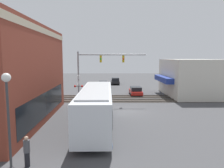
# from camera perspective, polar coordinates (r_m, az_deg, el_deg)

# --- Properties ---
(ground_plane) EXTENTS (120.00, 120.00, 0.00)m
(ground_plane) POSITION_cam_1_polar(r_m,az_deg,el_deg) (24.42, 3.21, -7.16)
(ground_plane) COLOR #424244
(shop_building) EXTENTS (11.25, 9.00, 5.68)m
(shop_building) POSITION_cam_1_polar(r_m,az_deg,el_deg) (36.65, 20.02, 1.62)
(shop_building) COLOR beige
(shop_building) RESTS_ON ground
(city_bus) EXTENTS (12.11, 2.59, 3.34)m
(city_bus) POSITION_cam_1_polar(r_m,az_deg,el_deg) (18.81, -4.15, -5.65)
(city_bus) COLOR silver
(city_bus) RESTS_ON ground
(traffic_signal_gantry) EXTENTS (0.42, 8.86, 6.72)m
(traffic_signal_gantry) POSITION_cam_1_polar(r_m,az_deg,el_deg) (28.40, -3.63, 4.93)
(traffic_signal_gantry) COLOR gray
(traffic_signal_gantry) RESTS_ON ground
(crossing_signal) EXTENTS (1.41, 1.18, 3.81)m
(crossing_signal) POSITION_cam_1_polar(r_m,az_deg,el_deg) (28.28, -8.73, -0.57)
(crossing_signal) COLOR gray
(crossing_signal) RESTS_ON ground
(streetlamp) EXTENTS (0.44, 0.44, 5.20)m
(streetlamp) POSITION_cam_1_polar(r_m,az_deg,el_deg) (11.77, -25.45, -7.65)
(streetlamp) COLOR #38383A
(streetlamp) RESTS_ON ground
(rail_track_near) EXTENTS (2.60, 60.00, 0.15)m
(rail_track_near) POSITION_cam_1_polar(r_m,az_deg,el_deg) (30.26, 2.39, -4.37)
(rail_track_near) COLOR #332D28
(rail_track_near) RESTS_ON ground
(rail_track_far) EXTENTS (2.60, 60.00, 0.15)m
(rail_track_far) POSITION_cam_1_polar(r_m,az_deg,el_deg) (33.40, 2.07, -3.30)
(rail_track_far) COLOR #332D28
(rail_track_far) RESTS_ON ground
(parked_car_red) EXTENTS (4.26, 1.82, 1.36)m
(parked_car_red) POSITION_cam_1_polar(r_m,az_deg,el_deg) (35.03, 6.20, -1.85)
(parked_car_red) COLOR #B21E19
(parked_car_red) RESTS_ON ground
(parked_car_silver) EXTENTS (4.36, 1.82, 1.42)m
(parked_car_silver) POSITION_cam_1_polar(r_m,az_deg,el_deg) (42.70, -2.35, -0.22)
(parked_car_silver) COLOR #B7B7BC
(parked_car_silver) RESTS_ON ground
(parked_car_black) EXTENTS (4.35, 1.82, 1.47)m
(parked_car_black) POSITION_cam_1_polar(r_m,az_deg,el_deg) (49.20, 0.86, 0.75)
(parked_car_black) COLOR black
(parked_car_black) RESTS_ON ground
(pedestrian_at_crossing) EXTENTS (0.34, 0.34, 1.69)m
(pedestrian_at_crossing) POSITION_cam_1_polar(r_m,az_deg,el_deg) (29.21, -7.87, -3.17)
(pedestrian_at_crossing) COLOR black
(pedestrian_at_crossing) RESTS_ON ground
(pedestrian_by_lamp) EXTENTS (0.34, 0.34, 1.72)m
(pedestrian_by_lamp) POSITION_cam_1_polar(r_m,az_deg,el_deg) (13.20, -21.36, -16.04)
(pedestrian_by_lamp) COLOR black
(pedestrian_by_lamp) RESTS_ON ground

